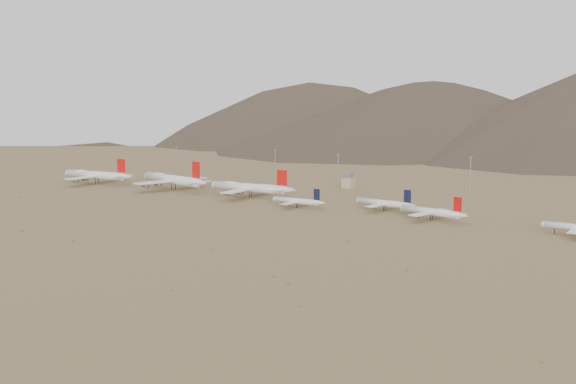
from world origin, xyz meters
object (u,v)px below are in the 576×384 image
Objects in this scene: widebody_centre at (173,179)px; narrowbody_b at (385,203)px; narrowbody_a at (298,201)px; control_tower at (348,181)px; widebody_east at (249,187)px; widebody_west at (96,175)px.

widebody_centre is 172.12m from narrowbody_b.
narrowbody_a reaches higher than control_tower.
widebody_centre reaches higher than narrowbody_b.
widebody_centre is 2.00× the size of narrowbody_a.
narrowbody_a is (122.34, -19.72, -3.82)m from widebody_centre.
widebody_east is 87.43m from control_tower.
widebody_west is 0.93× the size of widebody_centre.
widebody_west is 77.50m from widebody_centre.
widebody_centre reaches higher than widebody_east.
widebody_east is at bearing 159.96° from narrowbody_a.
widebody_west is 200.95m from control_tower.
widebody_centre is 131.50m from control_tower.
widebody_west is at bearing -163.23° from widebody_centre.
narrowbody_a is 0.91× the size of narrowbody_b.
widebody_east is 1.78× the size of narrowbody_a.
widebody_east is at bearing -172.41° from narrowbody_b.
widebody_centre is 71.53m from widebody_east.
widebody_west is 1.05× the size of widebody_east.
widebody_east is 100.59m from narrowbody_b.
narrowbody_a is (199.59, -13.52, -3.19)m from widebody_west.
widebody_east is (71.52, -0.85, -0.97)m from widebody_centre.
widebody_west reaches higher than narrowbody_a.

